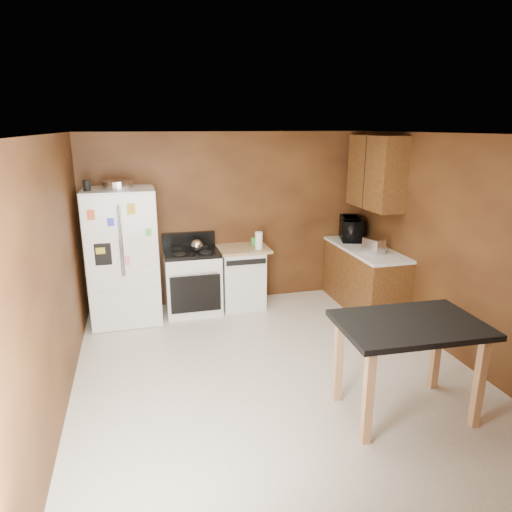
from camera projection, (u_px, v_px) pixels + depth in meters
name	position (u px, v px, depth m)	size (l,w,h in m)	color
floor	(275.00, 371.00, 4.96)	(4.50, 4.50, 0.00)	white
ceiling	(278.00, 134.00, 4.28)	(4.50, 4.50, 0.00)	white
wall_back	(231.00, 219.00, 6.71)	(4.20, 4.20, 0.00)	brown
wall_front	(396.00, 374.00, 2.53)	(4.20, 4.20, 0.00)	brown
wall_left	(54.00, 278.00, 4.11)	(4.50, 4.50, 0.00)	brown
wall_right	(454.00, 248.00, 5.14)	(4.50, 4.50, 0.00)	brown
roasting_pan	(117.00, 184.00, 5.83)	(0.41, 0.41, 0.10)	silver
pen_cup	(87.00, 185.00, 5.61)	(0.09, 0.09, 0.13)	black
kettle	(197.00, 246.00, 6.29)	(0.17, 0.17, 0.17)	silver
paper_towel	(259.00, 241.00, 6.44)	(0.11, 0.11, 0.25)	white
green_canister	(255.00, 241.00, 6.66)	(0.11, 0.11, 0.12)	green
toaster	(374.00, 246.00, 6.21)	(0.17, 0.27, 0.20)	silver
microwave	(351.00, 229.00, 6.94)	(0.56, 0.38, 0.31)	black
refrigerator	(123.00, 256.00, 6.07)	(0.90, 0.80, 1.80)	white
gas_range	(192.00, 280.00, 6.47)	(0.76, 0.68, 1.10)	white
dishwasher	(241.00, 276.00, 6.67)	(0.78, 0.63, 0.89)	white
right_cabinets	(368.00, 246.00, 6.54)	(0.63, 1.58, 2.45)	brown
island	(409.00, 336.00, 4.05)	(1.30, 0.90, 0.91)	black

